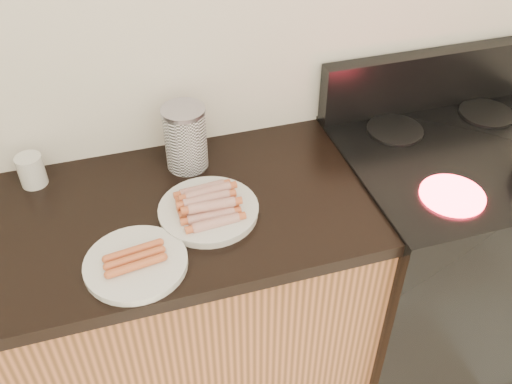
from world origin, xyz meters
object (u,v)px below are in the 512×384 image
object	(u,v)px
side_plate	(136,264)
canister	(185,138)
main_plate	(209,212)
stove	(440,255)
mug	(31,170)

from	to	relation	value
side_plate	canister	xyz separation A→B (m)	(0.21, 0.37, 0.09)
side_plate	canister	distance (m)	0.43
main_plate	canister	xyz separation A→B (m)	(-0.01, 0.23, 0.09)
stove	canister	size ratio (longest dim) A/B	4.63
side_plate	stove	bearing A→B (deg)	8.95
main_plate	mug	distance (m)	0.53
main_plate	side_plate	xyz separation A→B (m)	(-0.21, -0.13, 0.00)
side_plate	canister	bearing A→B (deg)	60.77
stove	side_plate	xyz separation A→B (m)	(-1.05, -0.17, 0.45)
stove	canister	world-z (taller)	canister
side_plate	mug	bearing A→B (deg)	119.88
stove	mug	xyz separation A→B (m)	(-1.28, 0.24, 0.49)
stove	canister	distance (m)	1.02
stove	main_plate	size ratio (longest dim) A/B	3.40
main_plate	mug	size ratio (longest dim) A/B	2.87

